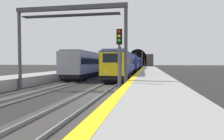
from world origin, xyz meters
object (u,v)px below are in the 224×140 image
Objects in this scene: train_main_approaching at (135,63)px; train_adjacent_platform at (114,63)px; railway_signal_near at (119,56)px; overhead_signal_gantry at (70,26)px; catenary_mast_near at (111,59)px; railway_signal_far at (144,61)px; railway_signal_mid at (142,59)px.

train_adjacent_platform is at bearing -33.05° from train_main_approaching.
overhead_signal_gantry is at bearing -116.45° from railway_signal_near.
railway_signal_far is at bearing -27.24° from catenary_mast_near.
catenary_mast_near reaches higher than train_main_approaching.
overhead_signal_gantry reaches higher than train_main_approaching.
railway_signal_mid is at bearing -29.74° from train_adjacent_platform.
railway_signal_far is at bearing -180.00° from railway_signal_near.
train_adjacent_platform is 14.52m from railway_signal_mid.
train_adjacent_platform is at bearing 3.93° from overhead_signal_gantry.
train_main_approaching is at bearing -32.17° from train_adjacent_platform.
railway_signal_mid is at bearing -144.69° from catenary_mast_near.
overhead_signal_gantry is 1.34× the size of catenary_mast_near.
railway_signal_far reaches higher than train_adjacent_platform.
catenary_mast_near reaches higher than railway_signal_far.
railway_signal_mid reaches higher than train_adjacent_platform.
railway_signal_near is 72.99m from catenary_mast_near.
train_main_approaching is at bearing -2.17° from railway_signal_far.
railway_signal_mid is 45.46m from railway_signal_far.
railway_signal_far is at bearing 176.49° from train_main_approaching.
railway_signal_mid is (4.21, -1.88, 1.36)m from train_main_approaching.
catenary_mast_near is at bearing -169.30° from railway_signal_near.
railway_signal_near reaches higher than train_adjacent_platform.
overhead_signal_gantry is at bearing -5.08° from railway_signal_mid.
train_main_approaching is 48.42m from railway_signal_near.
overhead_signal_gantry is (-46.15, 2.60, 3.23)m from train_main_approaching.
railway_signal_mid is 50.59m from overhead_signal_gantry.
railway_signal_near is at bearing -169.30° from catenary_mast_near.
railway_signal_near is (-48.38, -1.88, 0.64)m from train_main_approaching.
train_main_approaching is 1.32× the size of train_adjacent_platform.
catenary_mast_near reaches higher than overhead_signal_gantry.
train_adjacent_platform is 32.44m from catenary_mast_near.
railway_signal_near is 5.63m from overhead_signal_gantry.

